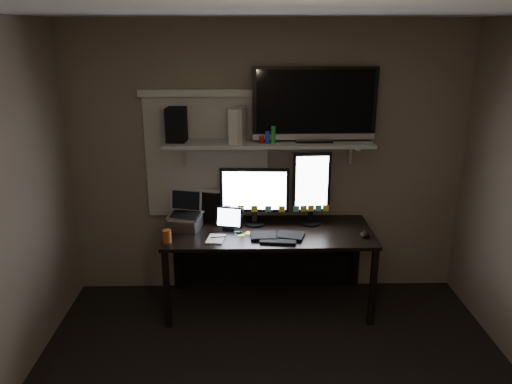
{
  "coord_description": "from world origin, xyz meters",
  "views": [
    {
      "loc": [
        -0.2,
        -2.61,
        2.4
      ],
      "look_at": [
        -0.12,
        1.25,
        1.14
      ],
      "focal_mm": 35.0,
      "sensor_mm": 36.0,
      "label": 1
    }
  ],
  "objects_px": {
    "monitor_landscape": "(255,196)",
    "speaker": "(176,125)",
    "keyboard": "(277,236)",
    "laptop": "(185,212)",
    "tv": "(315,105)",
    "mouse": "(365,234)",
    "game_console": "(238,125)",
    "desk": "(268,244)",
    "monitor_portrait": "(311,188)",
    "cup": "(167,236)",
    "tablet": "(229,218)"
  },
  "relations": [
    {
      "from": "laptop",
      "to": "game_console",
      "type": "relative_size",
      "value": 1.1
    },
    {
      "from": "monitor_portrait",
      "to": "tablet",
      "type": "distance_m",
      "value": 0.78
    },
    {
      "from": "monitor_landscape",
      "to": "tablet",
      "type": "relative_size",
      "value": 2.52
    },
    {
      "from": "laptop",
      "to": "mouse",
      "type": "bearing_deg",
      "value": 7.17
    },
    {
      "from": "tablet",
      "to": "monitor_portrait",
      "type": "bearing_deg",
      "value": 23.34
    },
    {
      "from": "desk",
      "to": "speaker",
      "type": "distance_m",
      "value": 1.34
    },
    {
      "from": "tv",
      "to": "tablet",
      "type": "bearing_deg",
      "value": -167.16
    },
    {
      "from": "monitor_portrait",
      "to": "laptop",
      "type": "distance_m",
      "value": 1.13
    },
    {
      "from": "keyboard",
      "to": "tablet",
      "type": "xyz_separation_m",
      "value": [
        -0.41,
        0.19,
        0.09
      ]
    },
    {
      "from": "monitor_landscape",
      "to": "mouse",
      "type": "xyz_separation_m",
      "value": [
        0.93,
        -0.31,
        -0.25
      ]
    },
    {
      "from": "laptop",
      "to": "tv",
      "type": "distance_m",
      "value": 1.45
    },
    {
      "from": "mouse",
      "to": "cup",
      "type": "relative_size",
      "value": 1.05
    },
    {
      "from": "cup",
      "to": "speaker",
      "type": "height_order",
      "value": "speaker"
    },
    {
      "from": "keyboard",
      "to": "tablet",
      "type": "distance_m",
      "value": 0.46
    },
    {
      "from": "desk",
      "to": "monitor_landscape",
      "type": "distance_m",
      "value": 0.46
    },
    {
      "from": "keyboard",
      "to": "tv",
      "type": "xyz_separation_m",
      "value": [
        0.33,
        0.36,
        1.05
      ]
    },
    {
      "from": "mouse",
      "to": "monitor_portrait",
      "type": "bearing_deg",
      "value": 155.92
    },
    {
      "from": "laptop",
      "to": "cup",
      "type": "bearing_deg",
      "value": -99.34
    },
    {
      "from": "desk",
      "to": "tablet",
      "type": "bearing_deg",
      "value": -166.02
    },
    {
      "from": "monitor_portrait",
      "to": "cup",
      "type": "relative_size",
      "value": 6.07
    },
    {
      "from": "keyboard",
      "to": "laptop",
      "type": "distance_m",
      "value": 0.83
    },
    {
      "from": "mouse",
      "to": "laptop",
      "type": "distance_m",
      "value": 1.56
    },
    {
      "from": "tablet",
      "to": "tv",
      "type": "relative_size",
      "value": 0.23
    },
    {
      "from": "laptop",
      "to": "tv",
      "type": "bearing_deg",
      "value": 22.82
    },
    {
      "from": "monitor_landscape",
      "to": "game_console",
      "type": "relative_size",
      "value": 2.06
    },
    {
      "from": "mouse",
      "to": "tv",
      "type": "relative_size",
      "value": 0.11
    },
    {
      "from": "desk",
      "to": "monitor_portrait",
      "type": "xyz_separation_m",
      "value": [
        0.38,
        0.04,
        0.51
      ]
    },
    {
      "from": "cup",
      "to": "game_console",
      "type": "distance_m",
      "value": 1.11
    },
    {
      "from": "keyboard",
      "to": "laptop",
      "type": "relative_size",
      "value": 1.41
    },
    {
      "from": "desk",
      "to": "game_console",
      "type": "height_order",
      "value": "game_console"
    },
    {
      "from": "tablet",
      "to": "tv",
      "type": "distance_m",
      "value": 1.22
    },
    {
      "from": "tablet",
      "to": "game_console",
      "type": "distance_m",
      "value": 0.81
    },
    {
      "from": "tablet",
      "to": "cup",
      "type": "distance_m",
      "value": 0.57
    },
    {
      "from": "tablet",
      "to": "monitor_landscape",
      "type": "bearing_deg",
      "value": 41.81
    },
    {
      "from": "monitor_landscape",
      "to": "game_console",
      "type": "distance_m",
      "value": 0.65
    },
    {
      "from": "monitor_landscape",
      "to": "speaker",
      "type": "bearing_deg",
      "value": 177.28
    },
    {
      "from": "keyboard",
      "to": "mouse",
      "type": "xyz_separation_m",
      "value": [
        0.75,
        0.0,
        0.01
      ]
    },
    {
      "from": "monitor_portrait",
      "to": "keyboard",
      "type": "distance_m",
      "value": 0.55
    },
    {
      "from": "monitor_portrait",
      "to": "cup",
      "type": "distance_m",
      "value": 1.32
    },
    {
      "from": "keyboard",
      "to": "speaker",
      "type": "distance_m",
      "value": 1.28
    },
    {
      "from": "monitor_landscape",
      "to": "mouse",
      "type": "relative_size",
      "value": 5.26
    },
    {
      "from": "monitor_portrait",
      "to": "game_console",
      "type": "bearing_deg",
      "value": 174.97
    },
    {
      "from": "monitor_portrait",
      "to": "game_console",
      "type": "relative_size",
      "value": 2.26
    },
    {
      "from": "monitor_landscape",
      "to": "speaker",
      "type": "relative_size",
      "value": 2.09
    },
    {
      "from": "monitor_portrait",
      "to": "tablet",
      "type": "relative_size",
      "value": 2.77
    },
    {
      "from": "monitor_portrait",
      "to": "tv",
      "type": "relative_size",
      "value": 0.63
    },
    {
      "from": "tv",
      "to": "game_console",
      "type": "relative_size",
      "value": 3.55
    },
    {
      "from": "keyboard",
      "to": "tv",
      "type": "bearing_deg",
      "value": 55.17
    },
    {
      "from": "laptop",
      "to": "tablet",
      "type": "bearing_deg",
      "value": 12.71
    },
    {
      "from": "tablet",
      "to": "laptop",
      "type": "distance_m",
      "value": 0.39
    }
  ]
}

